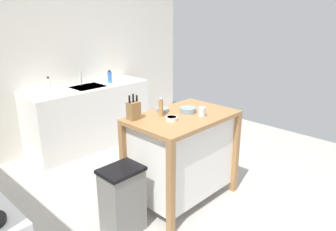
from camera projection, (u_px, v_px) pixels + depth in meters
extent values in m
plane|color=#ADA8A0|center=(176.00, 208.00, 3.26)|extent=(5.82, 5.82, 0.00)
cube|color=silver|center=(50.00, 57.00, 4.40)|extent=(4.82, 0.10, 2.60)
cube|color=#9E7042|center=(183.00, 117.00, 3.18)|extent=(1.07, 0.70, 0.04)
cube|color=white|center=(182.00, 155.00, 3.31)|extent=(0.97, 0.60, 0.79)
cube|color=#9E7042|center=(171.00, 190.00, 2.77)|extent=(0.06, 0.06, 0.89)
cube|color=#9E7042|center=(235.00, 154.00, 3.46)|extent=(0.06, 0.06, 0.89)
cube|color=#9E7042|center=(124.00, 166.00, 3.19)|extent=(0.06, 0.06, 0.89)
cube|color=#9E7042|center=(190.00, 138.00, 3.88)|extent=(0.06, 0.06, 0.89)
cube|color=olive|center=(134.00, 111.00, 3.03)|extent=(0.11, 0.09, 0.17)
cylinder|color=black|center=(129.00, 99.00, 2.96)|extent=(0.02, 0.02, 0.07)
cylinder|color=black|center=(133.00, 98.00, 2.99)|extent=(0.02, 0.02, 0.08)
cylinder|color=black|center=(137.00, 98.00, 3.02)|extent=(0.02, 0.02, 0.06)
cylinder|color=gray|center=(188.00, 110.00, 3.25)|extent=(0.16, 0.16, 0.05)
cylinder|color=#49555B|center=(188.00, 108.00, 3.24)|extent=(0.13, 0.13, 0.01)
cylinder|color=gray|center=(162.00, 110.00, 3.28)|extent=(0.13, 0.13, 0.04)
cylinder|color=#49555B|center=(162.00, 108.00, 3.27)|extent=(0.10, 0.10, 0.01)
cylinder|color=silver|center=(172.00, 119.00, 3.01)|extent=(0.11, 0.11, 0.04)
cylinder|color=gray|center=(172.00, 117.00, 3.01)|extent=(0.09, 0.09, 0.01)
cylinder|color=silver|center=(202.00, 112.00, 3.14)|extent=(0.07, 0.07, 0.09)
cylinder|color=#AD7F4C|center=(161.00, 108.00, 3.11)|extent=(0.04, 0.04, 0.16)
sphere|color=#99999E|center=(161.00, 99.00, 3.08)|extent=(0.03, 0.03, 0.03)
cube|color=slate|center=(123.00, 202.00, 2.85)|extent=(0.34, 0.26, 0.60)
cube|color=black|center=(121.00, 170.00, 2.75)|extent=(0.36, 0.28, 0.03)
cube|color=white|center=(90.00, 116.00, 4.66)|extent=(1.77, 0.60, 0.89)
cube|color=silver|center=(88.00, 88.00, 4.51)|extent=(0.44, 0.36, 0.03)
cylinder|color=#B7BCC1|center=(81.00, 77.00, 4.58)|extent=(0.02, 0.02, 0.22)
cylinder|color=white|center=(49.00, 85.00, 4.19)|extent=(0.05, 0.05, 0.18)
cylinder|color=black|center=(48.00, 77.00, 4.16)|extent=(0.03, 0.03, 0.02)
cylinder|color=blue|center=(110.00, 77.00, 4.72)|extent=(0.06, 0.06, 0.16)
cylinder|color=black|center=(109.00, 71.00, 4.69)|extent=(0.04, 0.04, 0.02)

